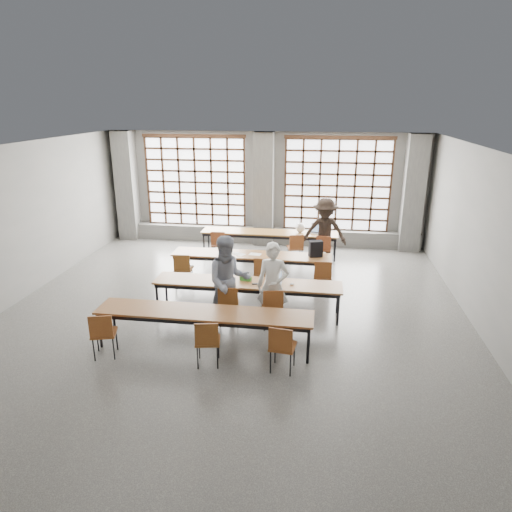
{
  "coord_description": "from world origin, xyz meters",
  "views": [
    {
      "loc": [
        1.8,
        -8.79,
        4.37
      ],
      "look_at": [
        0.46,
        0.4,
        1.21
      ],
      "focal_mm": 32.0,
      "sensor_mm": 36.0,
      "label": 1
    }
  ],
  "objects_px": {
    "desk_row_c": "(247,285)",
    "phone": "(255,284)",
    "laptop_back": "(316,231)",
    "backpack": "(316,249)",
    "desk_row_d": "(204,315)",
    "desk_row_a": "(269,234)",
    "chair_mid_right": "(323,274)",
    "chair_back_mid": "(296,246)",
    "chair_back_right": "(324,247)",
    "chair_mid_centre": "(263,271)",
    "desk_row_b": "(251,257)",
    "chair_front_left": "(228,302)",
    "chair_back_left": "(219,242)",
    "chair_near_mid": "(207,338)",
    "student_female": "(229,281)",
    "green_box": "(246,279)",
    "plastic_bag": "(300,228)",
    "mouse": "(292,284)",
    "chair_mid_left": "(183,267)",
    "red_pouch": "(104,330)",
    "student_back": "(325,232)",
    "chair_front_right": "(273,304)",
    "laptop_front": "(274,279)",
    "chair_near_left": "(103,331)",
    "chair_near_right": "(282,344)",
    "student_male": "(273,286)"
  },
  "relations": [
    {
      "from": "desk_row_b",
      "to": "chair_mid_left",
      "type": "bearing_deg",
      "value": -158.45
    },
    {
      "from": "chair_mid_centre",
      "to": "student_back",
      "type": "xyz_separation_m",
      "value": [
        1.42,
        2.25,
        0.4
      ]
    },
    {
      "from": "chair_back_left",
      "to": "chair_near_right",
      "type": "distance_m",
      "value": 5.97
    },
    {
      "from": "desk_row_c",
      "to": "chair_near_mid",
      "type": "height_order",
      "value": "chair_near_mid"
    },
    {
      "from": "desk_row_c",
      "to": "desk_row_d",
      "type": "height_order",
      "value": "same"
    },
    {
      "from": "chair_near_mid",
      "to": "student_back",
      "type": "bearing_deg",
      "value": 70.97
    },
    {
      "from": "chair_near_mid",
      "to": "phone",
      "type": "distance_m",
      "value": 2.13
    },
    {
      "from": "chair_mid_right",
      "to": "green_box",
      "type": "bearing_deg",
      "value": -145.09
    },
    {
      "from": "chair_front_left",
      "to": "laptop_front",
      "type": "distance_m",
      "value": 1.14
    },
    {
      "from": "chair_back_left",
      "to": "laptop_back",
      "type": "distance_m",
      "value": 2.87
    },
    {
      "from": "chair_back_left",
      "to": "green_box",
      "type": "relative_size",
      "value": 3.52
    },
    {
      "from": "desk_row_b",
      "to": "mouse",
      "type": "relative_size",
      "value": 40.82
    },
    {
      "from": "chair_mid_centre",
      "to": "red_pouch",
      "type": "xyz_separation_m",
      "value": [
        -2.44,
        -3.31,
        -0.04
      ]
    },
    {
      "from": "laptop_back",
      "to": "backpack",
      "type": "relative_size",
      "value": 1.07
    },
    {
      "from": "chair_front_left",
      "to": "desk_row_a",
      "type": "bearing_deg",
      "value": 86.37
    },
    {
      "from": "chair_back_left",
      "to": "student_female",
      "type": "relative_size",
      "value": 0.47
    },
    {
      "from": "chair_mid_centre",
      "to": "phone",
      "type": "bearing_deg",
      "value": -90.2
    },
    {
      "from": "chair_back_right",
      "to": "mouse",
      "type": "bearing_deg",
      "value": -100.91
    },
    {
      "from": "desk_row_d",
      "to": "student_male",
      "type": "xyz_separation_m",
      "value": [
        1.15,
        1.03,
        0.22
      ]
    },
    {
      "from": "desk_row_c",
      "to": "phone",
      "type": "relative_size",
      "value": 30.77
    },
    {
      "from": "chair_back_left",
      "to": "mouse",
      "type": "xyz_separation_m",
      "value": [
        2.34,
        -3.36,
        0.21
      ]
    },
    {
      "from": "chair_near_left",
      "to": "chair_near_right",
      "type": "bearing_deg",
      "value": -0.04
    },
    {
      "from": "chair_back_mid",
      "to": "chair_front_left",
      "type": "xyz_separation_m",
      "value": [
        -1.11,
        -3.97,
        0.0
      ]
    },
    {
      "from": "student_male",
      "to": "red_pouch",
      "type": "bearing_deg",
      "value": -147.24
    },
    {
      "from": "chair_back_left",
      "to": "laptop_back",
      "type": "bearing_deg",
      "value": 14.95
    },
    {
      "from": "chair_mid_left",
      "to": "laptop_front",
      "type": "distance_m",
      "value": 2.61
    },
    {
      "from": "desk_row_a",
      "to": "chair_mid_right",
      "type": "xyz_separation_m",
      "value": [
        1.59,
        -2.75,
        -0.13
      ]
    },
    {
      "from": "chair_front_left",
      "to": "chair_back_left",
      "type": "bearing_deg",
      "value": 105.5
    },
    {
      "from": "chair_mid_left",
      "to": "laptop_front",
      "type": "bearing_deg",
      "value": -25.43
    },
    {
      "from": "desk_row_b",
      "to": "laptop_back",
      "type": "height_order",
      "value": "laptop_back"
    },
    {
      "from": "desk_row_c",
      "to": "student_female",
      "type": "bearing_deg",
      "value": -120.96
    },
    {
      "from": "desk_row_a",
      "to": "desk_row_c",
      "type": "bearing_deg",
      "value": -90.07
    },
    {
      "from": "phone",
      "to": "plastic_bag",
      "type": "bearing_deg",
      "value": 80.03
    },
    {
      "from": "desk_row_d",
      "to": "phone",
      "type": "relative_size",
      "value": 30.77
    },
    {
      "from": "chair_mid_centre",
      "to": "plastic_bag",
      "type": "distance_m",
      "value": 2.91
    },
    {
      "from": "backpack",
      "to": "red_pouch",
      "type": "height_order",
      "value": "backpack"
    },
    {
      "from": "desk_row_c",
      "to": "laptop_front",
      "type": "xyz_separation_m",
      "value": [
        0.55,
        0.11,
        0.13
      ]
    },
    {
      "from": "desk_row_b",
      "to": "chair_mid_centre",
      "type": "xyz_separation_m",
      "value": [
        0.39,
        -0.63,
        -0.13
      ]
    },
    {
      "from": "phone",
      "to": "red_pouch",
      "type": "relative_size",
      "value": 0.65
    },
    {
      "from": "student_male",
      "to": "phone",
      "type": "height_order",
      "value": "student_male"
    },
    {
      "from": "chair_back_mid",
      "to": "chair_back_right",
      "type": "bearing_deg",
      "value": -0.15
    },
    {
      "from": "chair_back_right",
      "to": "red_pouch",
      "type": "relative_size",
      "value": 4.4
    },
    {
      "from": "chair_back_left",
      "to": "chair_near_mid",
      "type": "relative_size",
      "value": 1.0
    },
    {
      "from": "chair_front_left",
      "to": "chair_front_right",
      "type": "xyz_separation_m",
      "value": [
        0.9,
        0.0,
        0.0
      ]
    },
    {
      "from": "chair_back_left",
      "to": "student_male",
      "type": "height_order",
      "value": "student_male"
    },
    {
      "from": "student_female",
      "to": "desk_row_b",
      "type": "bearing_deg",
      "value": 67.8
    },
    {
      "from": "desk_row_c",
      "to": "chair_front_right",
      "type": "xyz_separation_m",
      "value": [
        0.61,
        -0.63,
        -0.13
      ]
    },
    {
      "from": "chair_back_left",
      "to": "chair_near_left",
      "type": "bearing_deg",
      "value": -98.7
    },
    {
      "from": "desk_row_a",
      "to": "green_box",
      "type": "distance_m",
      "value": 3.89
    },
    {
      "from": "desk_row_b",
      "to": "laptop_back",
      "type": "bearing_deg",
      "value": 54.68
    }
  ]
}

